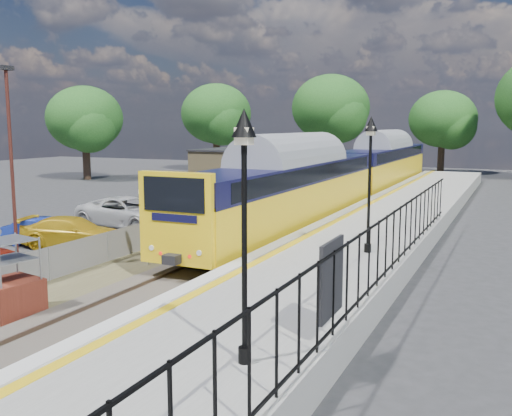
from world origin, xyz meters
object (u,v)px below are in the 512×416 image
Objects in this scene: victorian_lamp_south at (244,178)px; speed_sign at (146,210)px; carpark_lamp at (11,158)px; car_blue at (45,232)px; car_yellow at (73,232)px; brick_plinth at (10,280)px; victorian_lamp_north at (370,153)px; train at (350,170)px; car_white at (128,212)px.

speed_sign is (-8.00, 8.16, -2.16)m from victorian_lamp_south.
carpark_lamp is 1.99× the size of car_blue.
car_yellow is at bearing 143.35° from victorian_lamp_south.
speed_sign is at bearing 90.00° from brick_plinth.
victorian_lamp_south is 17.48m from car_blue.
victorian_lamp_north is 1.49× the size of speed_sign.
train is at bearing -39.66° from car_yellow.
brick_plinth is at bearing -89.77° from speed_sign.
brick_plinth is 9.79m from car_blue.
car_yellow is 0.80× the size of car_white.
brick_plinth is 0.39× the size of car_white.
victorian_lamp_south is 1.00× the size of victorian_lamp_north.
car_blue is at bearing 124.22° from carpark_lamp.
car_yellow is at bearing -165.11° from car_white.
victorian_lamp_north is (-0.20, 10.00, 0.00)m from victorian_lamp_south.
carpark_lamp reaches higher than car_blue.
car_blue is at bearing -177.54° from victorian_lamp_north.
victorian_lamp_south is 0.11× the size of train.
brick_plinth is at bearing 166.76° from victorian_lamp_south.
carpark_lamp is at bearing 135.49° from brick_plinth.
train is at bearing 74.35° from carpark_lamp.
train is at bearing -38.50° from car_blue.
victorian_lamp_south reaches higher than train.
carpark_lamp is at bearing -160.83° from car_white.
car_yellow is (-12.90, 9.60, -3.65)m from victorian_lamp_south.
speed_sign is (-7.80, -1.84, -2.16)m from victorian_lamp_north.
victorian_lamp_north is 8.30m from speed_sign.
speed_sign is (-0.00, 6.28, 1.08)m from brick_plinth.
victorian_lamp_south reaches higher than brick_plinth.
speed_sign reaches higher than car_yellow.
victorian_lamp_south reaches higher than speed_sign.
carpark_lamp is (-11.49, 5.31, -0.21)m from victorian_lamp_south.
train is (-5.50, 26.68, -1.96)m from victorian_lamp_south.
victorian_lamp_south is 12.66m from carpark_lamp.
car_white is (-5.71, 12.61, -0.28)m from brick_plinth.
victorian_lamp_north reaches higher than car_white.
victorian_lamp_south is 1.02× the size of car_yellow.
brick_plinth is at bearing -163.79° from car_yellow.
car_yellow is at bearing -178.19° from victorian_lamp_north.
victorian_lamp_south is 1.49× the size of speed_sign.
train is at bearing -28.38° from car_white.
speed_sign is 0.55× the size of car_white.
car_blue is (-14.07, -0.60, -3.70)m from victorian_lamp_north.
carpark_lamp reaches higher than train.
speed_sign is 8.63m from car_white.
victorian_lamp_south is at bearing -131.02° from car_white.
car_blue is at bearing 129.82° from brick_plinth.
speed_sign is 6.57m from car_blue.
car_blue is 0.80× the size of car_yellow.
victorian_lamp_south and victorian_lamp_north have the same top height.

